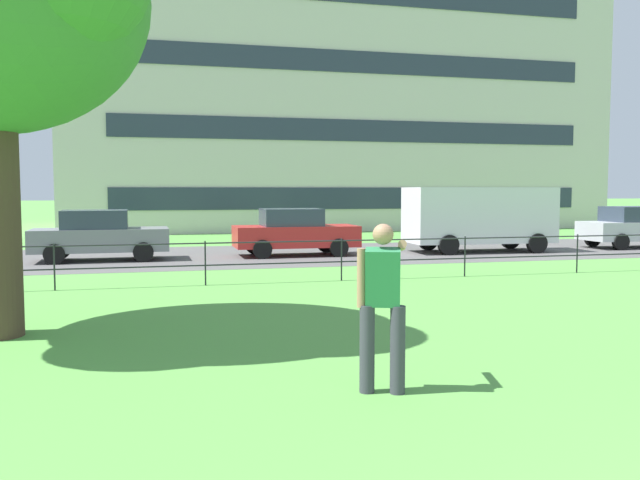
{
  "coord_description": "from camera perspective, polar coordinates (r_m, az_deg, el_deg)",
  "views": [
    {
      "loc": [
        -4.3,
        -1.79,
        2.13
      ],
      "look_at": [
        -1.6,
        8.98,
        1.3
      ],
      "focal_mm": 37.31,
      "sensor_mm": 36.0,
      "label": 1
    }
  ],
  "objects": [
    {
      "name": "car_grey_far_left",
      "position": [
        21.25,
        -18.41,
        0.4
      ],
      "size": [
        4.04,
        1.88,
        1.54
      ],
      "color": "slate",
      "rests_on": "ground"
    },
    {
      "name": "street_strip",
      "position": [
        22.22,
        -2.87,
        -1.23
      ],
      "size": [
        80.0,
        7.72,
        0.01
      ],
      "primitive_type": "cube",
      "color": "#565454",
      "rests_on": "ground"
    },
    {
      "name": "apartment_building_background",
      "position": [
        41.6,
        0.46,
        11.17
      ],
      "size": [
        29.88,
        14.48,
        14.25
      ],
      "color": "beige",
      "rests_on": "ground"
    },
    {
      "name": "person_thrower",
      "position": [
        7.01,
        5.39,
        -5.29
      ],
      "size": [
        0.7,
        0.74,
        1.79
      ],
      "color": "#383842",
      "rests_on": "ground"
    },
    {
      "name": "car_red_right",
      "position": [
        21.74,
        -2.2,
        0.7
      ],
      "size": [
        4.01,
        1.83,
        1.54
      ],
      "color": "red",
      "rests_on": "ground"
    },
    {
      "name": "panel_van_center",
      "position": [
        23.71,
        13.5,
        2.07
      ],
      "size": [
        5.07,
        2.25,
        2.24
      ],
      "color": "silver",
      "rests_on": "ground"
    },
    {
      "name": "park_fence",
      "position": [
        15.7,
        1.86,
        -1.09
      ],
      "size": [
        31.9,
        0.04,
        1.0
      ],
      "color": "#232328",
      "rests_on": "ground"
    },
    {
      "name": "car_silver_left",
      "position": [
        27.37,
        25.41,
        1.02
      ],
      "size": [
        4.04,
        1.88,
        1.54
      ],
      "color": "#B7BABF",
      "rests_on": "ground"
    }
  ]
}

